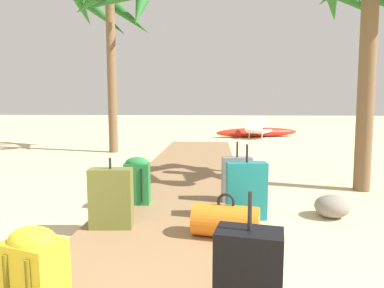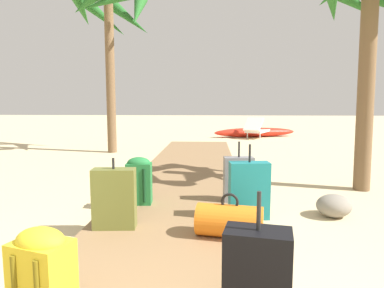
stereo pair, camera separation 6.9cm
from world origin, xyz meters
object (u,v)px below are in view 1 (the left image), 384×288
(suitcase_olive, at_px, (111,198))
(duffel_bag_orange, at_px, (226,221))
(lounge_chair, at_px, (260,129))
(suitcase_grey, at_px, (237,179))
(kayak, at_px, (257,132))
(backpack_yellow, at_px, (34,269))
(palm_tree_near_right, at_px, (373,1))
(palm_tree_far_left, at_px, (111,21))
(backpack_green, at_px, (137,179))
(suitcase_teal, at_px, (246,190))
(suitcase_black, at_px, (248,276))

(suitcase_olive, bearing_deg, duffel_bag_orange, -8.26)
(lounge_chair, bearing_deg, suitcase_grey, -99.27)
(duffel_bag_orange, relative_size, kayak, 0.20)
(suitcase_grey, height_order, backpack_yellow, suitcase_grey)
(duffel_bag_orange, relative_size, palm_tree_near_right, 0.19)
(palm_tree_near_right, distance_m, palm_tree_far_left, 6.13)
(backpack_green, bearing_deg, backpack_yellow, -92.52)
(backpack_yellow, height_order, duffel_bag_orange, backpack_yellow)
(backpack_yellow, bearing_deg, lounge_chair, 76.02)
(suitcase_olive, bearing_deg, suitcase_teal, 14.98)
(suitcase_olive, bearing_deg, backpack_green, 84.90)
(suitcase_olive, xyz_separation_m, duffel_bag_orange, (1.11, -0.16, -0.14))
(suitcase_black, height_order, lounge_chair, suitcase_black)
(backpack_yellow, height_order, suitcase_teal, suitcase_teal)
(backpack_yellow, xyz_separation_m, backpack_green, (0.10, 2.18, 0.03))
(suitcase_olive, xyz_separation_m, backpack_yellow, (-0.02, -1.38, -0.02))
(backpack_green, xyz_separation_m, palm_tree_far_left, (-1.72, 4.81, 2.99))
(duffel_bag_orange, bearing_deg, suitcase_teal, 66.04)
(duffel_bag_orange, bearing_deg, kayak, 81.41)
(palm_tree_near_right, xyz_separation_m, palm_tree_far_left, (-4.86, 3.68, 0.66))
(suitcase_grey, height_order, palm_tree_near_right, palm_tree_near_right)
(suitcase_olive, height_order, kayak, suitcase_olive)
(backpack_green, relative_size, duffel_bag_orange, 0.89)
(suitcase_olive, relative_size, suitcase_teal, 0.88)
(duffel_bag_orange, xyz_separation_m, palm_tree_far_left, (-2.77, 5.78, 3.14))
(lounge_chair, bearing_deg, palm_tree_far_left, -138.74)
(suitcase_teal, distance_m, lounge_chair, 9.13)
(palm_tree_near_right, bearing_deg, backpack_green, -160.17)
(backpack_green, bearing_deg, suitcase_grey, 8.75)
(kayak, bearing_deg, suitcase_grey, -98.60)
(backpack_green, distance_m, kayak, 9.39)
(suitcase_olive, xyz_separation_m, palm_tree_far_left, (-1.65, 5.61, 3.00))
(suitcase_olive, distance_m, palm_tree_near_right, 4.42)
(backpack_yellow, relative_size, lounge_chair, 0.32)
(palm_tree_far_left, bearing_deg, backpack_yellow, -76.91)
(duffel_bag_orange, bearing_deg, lounge_chair, 80.82)
(duffel_bag_orange, xyz_separation_m, palm_tree_near_right, (2.09, 2.10, 2.48))
(suitcase_black, distance_m, backpack_yellow, 1.23)
(suitcase_grey, height_order, duffel_bag_orange, suitcase_grey)
(duffel_bag_orange, bearing_deg, palm_tree_near_right, 45.04)
(suitcase_teal, height_order, palm_tree_near_right, palm_tree_near_right)
(suitcase_teal, distance_m, palm_tree_near_right, 3.37)
(duffel_bag_orange, relative_size, palm_tree_far_left, 0.15)
(duffel_bag_orange, distance_m, palm_tree_far_left, 7.13)
(suitcase_black, distance_m, suitcase_grey, 2.36)
(kayak, bearing_deg, suitcase_olive, -104.94)
(suitcase_olive, xyz_separation_m, suitcase_teal, (1.35, 0.36, 0.01))
(suitcase_black, height_order, palm_tree_near_right, palm_tree_near_right)
(palm_tree_near_right, bearing_deg, palm_tree_far_left, 142.87)
(duffel_bag_orange, height_order, kayak, duffel_bag_orange)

